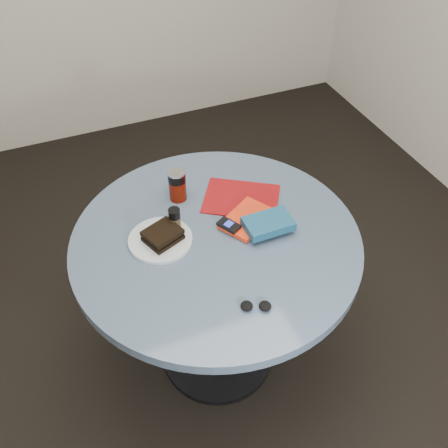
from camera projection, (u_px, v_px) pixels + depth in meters
name	position (u px, v px, depth m)	size (l,w,h in m)	color
ground	(218.00, 355.00, 2.23)	(4.00, 4.00, 0.00)	black
table	(216.00, 268.00, 1.83)	(1.00, 1.00, 0.75)	black
plate	(160.00, 240.00, 1.69)	(0.22, 0.22, 0.01)	silver
sandwich	(163.00, 235.00, 1.67)	(0.14, 0.13, 0.04)	black
soda_can	(177.00, 185.00, 1.82)	(0.07, 0.07, 0.12)	#5D1104
pepper_grinder	(175.00, 220.00, 1.71)	(0.05, 0.05, 0.09)	#41311C
magazine	(241.00, 199.00, 1.85)	(0.27, 0.21, 0.00)	maroon
red_book	(247.00, 219.00, 1.76)	(0.19, 0.13, 0.02)	red
novel	(268.00, 224.00, 1.71)	(0.16, 0.11, 0.03)	navy
mp3_player	(229.00, 225.00, 1.72)	(0.08, 0.09, 0.01)	black
headphones	(256.00, 306.00, 1.49)	(0.10, 0.07, 0.02)	black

